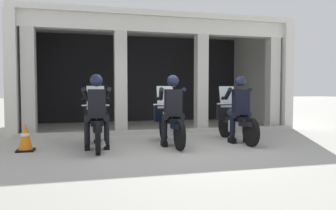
{
  "coord_description": "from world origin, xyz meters",
  "views": [
    {
      "loc": [
        -1.87,
        -7.0,
        1.27
      ],
      "look_at": [
        0.0,
        0.38,
        0.9
      ],
      "focal_mm": 34.65,
      "sensor_mm": 36.0,
      "label": 1
    }
  ],
  "objects": [
    {
      "name": "traffic_cone_flank",
      "position": [
        -3.09,
        0.1,
        0.29
      ],
      "size": [
        0.34,
        0.34,
        0.59
      ],
      "color": "black",
      "rests_on": "ground"
    },
    {
      "name": "ground_plane",
      "position": [
        0.0,
        3.0,
        0.0
      ],
      "size": [
        80.0,
        80.0,
        0.0
      ],
      "primitive_type": "plane",
      "color": "#A8A59E"
    },
    {
      "name": "station_building",
      "position": [
        0.34,
        4.46,
        2.17
      ],
      "size": [
        8.53,
        4.04,
        3.53
      ],
      "color": "black",
      "rests_on": "ground"
    },
    {
      "name": "police_officer_right",
      "position": [
        1.66,
        -0.01,
        0.94
      ],
      "size": [
        0.63,
        0.61,
        1.58
      ],
      "rotation": [
        0.0,
        0.0,
        -0.09
      ],
      "color": "black",
      "rests_on": "ground"
    },
    {
      "name": "motorcycle_center",
      "position": [
        0.0,
        0.23,
        0.5
      ],
      "size": [
        0.62,
        2.04,
        1.35
      ],
      "rotation": [
        0.0,
        0.0,
        0.01
      ],
      "color": "black",
      "rests_on": "ground"
    },
    {
      "name": "motorcycle_left",
      "position": [
        -1.66,
        0.21,
        0.5
      ],
      "size": [
        0.62,
        2.04,
        1.35
      ],
      "rotation": [
        0.0,
        0.0,
        -0.03
      ],
      "color": "black",
      "rests_on": "ground"
    },
    {
      "name": "motorcycle_right",
      "position": [
        1.66,
        0.27,
        0.5
      ],
      "size": [
        0.62,
        2.04,
        1.35
      ],
      "rotation": [
        0.0,
        0.0,
        -0.09
      ],
      "color": "black",
      "rests_on": "ground"
    },
    {
      "name": "police_officer_left",
      "position": [
        -1.66,
        -0.07,
        0.94
      ],
      "size": [
        0.63,
        0.61,
        1.58
      ],
      "rotation": [
        0.0,
        0.0,
        -0.03
      ],
      "color": "black",
      "rests_on": "ground"
    },
    {
      "name": "police_officer_center",
      "position": [
        0.0,
        -0.05,
        0.94
      ],
      "size": [
        0.63,
        0.61,
        1.58
      ],
      "rotation": [
        0.0,
        0.0,
        0.01
      ],
      "color": "black",
      "rests_on": "ground"
    },
    {
      "name": "kerb_strip",
      "position": [
        0.34,
        1.96,
        0.06
      ],
      "size": [
        8.03,
        0.24,
        0.12
      ],
      "primitive_type": "cube",
      "color": "#B7B5AD",
      "rests_on": "ground"
    }
  ]
}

